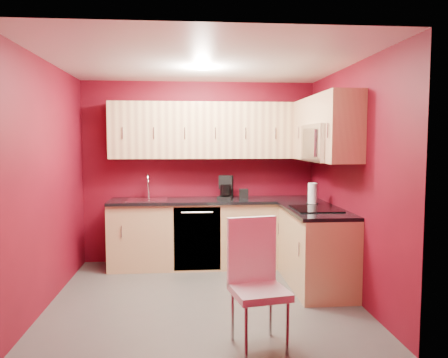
{
  "coord_description": "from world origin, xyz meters",
  "views": [
    {
      "loc": [
        -0.17,
        -4.6,
        1.67
      ],
      "look_at": [
        0.26,
        0.55,
        1.23
      ],
      "focal_mm": 35.0,
      "sensor_mm": 36.0,
      "label": 1
    }
  ],
  "objects": [
    {
      "name": "sink",
      "position": [
        -0.7,
        1.2,
        0.94
      ],
      "size": [
        0.52,
        0.42,
        0.35
      ],
      "color": "silver",
      "rests_on": "countertop_back"
    },
    {
      "name": "wall_left",
      "position": [
        -1.6,
        0.0,
        1.25
      ],
      "size": [
        0.0,
        3.0,
        3.0
      ],
      "primitive_type": "plane",
      "rotation": [
        1.57,
        0.0,
        1.57
      ],
      "color": "maroon",
      "rests_on": "floor"
    },
    {
      "name": "dishwasher_front",
      "position": [
        -0.05,
        0.91,
        0.43
      ],
      "size": [
        0.6,
        0.02,
        0.82
      ],
      "primitive_type": "cube",
      "color": "black",
      "rests_on": "base_cabinets_back"
    },
    {
      "name": "countertop_back",
      "position": [
        0.2,
        1.19,
        0.89
      ],
      "size": [
        2.8,
        0.63,
        0.04
      ],
      "primitive_type": "cube",
      "color": "black",
      "rests_on": "base_cabinets_back"
    },
    {
      "name": "base_cabinets_right",
      "position": [
        1.3,
        0.25,
        0.43
      ],
      "size": [
        0.6,
        1.3,
        0.87
      ],
      "primitive_type": "cube",
      "color": "tan",
      "rests_on": "floor"
    },
    {
      "name": "countertop_right",
      "position": [
        1.29,
        0.23,
        0.89
      ],
      "size": [
        0.63,
        1.27,
        0.04
      ],
      "primitive_type": "cube",
      "color": "black",
      "rests_on": "base_cabinets_right"
    },
    {
      "name": "base_cabinets_back",
      "position": [
        0.2,
        1.2,
        0.43
      ],
      "size": [
        2.8,
        0.6,
        0.87
      ],
      "primitive_type": "cube",
      "color": "tan",
      "rests_on": "floor"
    },
    {
      "name": "napkin_holder",
      "position": [
        0.59,
        1.22,
        0.97
      ],
      "size": [
        0.12,
        0.12,
        0.13
      ],
      "primitive_type": null,
      "rotation": [
        0.0,
        0.0,
        -0.06
      ],
      "color": "black",
      "rests_on": "countertop_back"
    },
    {
      "name": "wall_front",
      "position": [
        0.0,
        -1.5,
        1.25
      ],
      "size": [
        3.2,
        0.0,
        3.2
      ],
      "primitive_type": "plane",
      "rotation": [
        -1.57,
        0.0,
        0.0
      ],
      "color": "maroon",
      "rests_on": "floor"
    },
    {
      "name": "wall_right",
      "position": [
        1.6,
        0.0,
        1.25
      ],
      "size": [
        0.0,
        3.0,
        3.0
      ],
      "primitive_type": "plane",
      "rotation": [
        1.57,
        0.0,
        -1.57
      ],
      "color": "maroon",
      "rests_on": "floor"
    },
    {
      "name": "wall_back",
      "position": [
        0.0,
        1.5,
        1.25
      ],
      "size": [
        3.2,
        0.0,
        3.2
      ],
      "primitive_type": "plane",
      "rotation": [
        1.57,
        0.0,
        0.0
      ],
      "color": "maroon",
      "rests_on": "floor"
    },
    {
      "name": "ceiling",
      "position": [
        0.0,
        0.0,
        2.5
      ],
      "size": [
        3.2,
        3.2,
        0.0
      ],
      "primitive_type": "plane",
      "rotation": [
        3.14,
        0.0,
        0.0
      ],
      "color": "white",
      "rests_on": "wall_back"
    },
    {
      "name": "upper_cabinets_back",
      "position": [
        0.2,
        1.32,
        1.83
      ],
      "size": [
        2.8,
        0.35,
        0.75
      ],
      "primitive_type": "cube",
      "color": "#EDC686",
      "rests_on": "wall_back"
    },
    {
      "name": "upper_cabinets_right",
      "position": [
        1.42,
        0.44,
        1.89
      ],
      "size": [
        0.35,
        1.55,
        0.75
      ],
      "color": "#EDC686",
      "rests_on": "wall_right"
    },
    {
      "name": "coffee_maker",
      "position": [
        0.34,
        1.23,
        1.06
      ],
      "size": [
        0.24,
        0.29,
        0.31
      ],
      "primitive_type": null,
      "rotation": [
        0.0,
        0.0,
        -0.27
      ],
      "color": "black",
      "rests_on": "countertop_back"
    },
    {
      "name": "paper_towel",
      "position": [
        1.36,
        0.59,
        1.04
      ],
      "size": [
        0.19,
        0.19,
        0.26
      ],
      "primitive_type": null,
      "rotation": [
        0.0,
        0.0,
        0.33
      ],
      "color": "white",
      "rests_on": "countertop_right"
    },
    {
      "name": "cooktop",
      "position": [
        1.28,
        0.2,
        0.92
      ],
      "size": [
        0.5,
        0.55,
        0.01
      ],
      "primitive_type": "cube",
      "color": "black",
      "rests_on": "countertop_right"
    },
    {
      "name": "floor",
      "position": [
        0.0,
        0.0,
        0.0
      ],
      "size": [
        3.2,
        3.2,
        0.0
      ],
      "primitive_type": "plane",
      "color": "#484644",
      "rests_on": "ground"
    },
    {
      "name": "microwave",
      "position": [
        1.39,
        0.2,
        1.66
      ],
      "size": [
        0.42,
        0.76,
        0.42
      ],
      "color": "silver",
      "rests_on": "upper_cabinets_right"
    },
    {
      "name": "dining_chair",
      "position": [
        0.4,
        -1.2,
        0.52
      ],
      "size": [
        0.5,
        0.51,
        1.05
      ],
      "primitive_type": null,
      "rotation": [
        0.0,
        0.0,
        0.18
      ],
      "color": "white",
      "rests_on": "floor"
    },
    {
      "name": "downlight",
      "position": [
        0.0,
        0.3,
        2.48
      ],
      "size": [
        0.2,
        0.2,
        0.01
      ],
      "primitive_type": "cylinder",
      "color": "white",
      "rests_on": "ceiling"
    }
  ]
}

